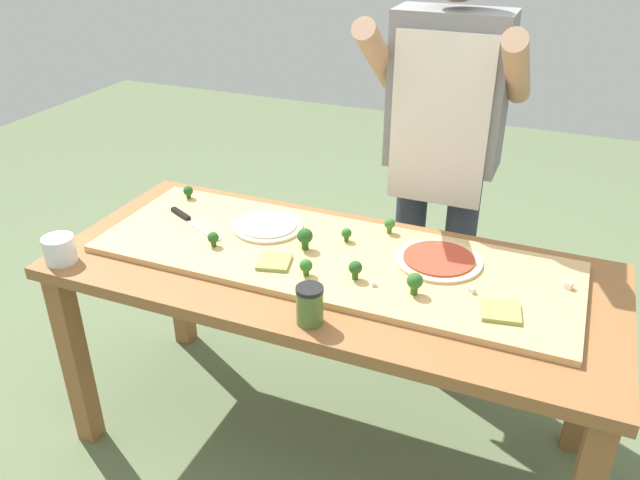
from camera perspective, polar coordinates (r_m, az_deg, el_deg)
The scene contains 22 objects.
ground_plane at distance 2.49m, azimuth 0.81°, elevation -17.33°, with size 8.00×8.00×0.00m, color #60704C.
prep_table at distance 2.07m, azimuth 0.93°, elevation -4.67°, with size 1.77×0.76×0.75m.
cutting_board at distance 2.05m, azimuth 1.01°, elevation -1.52°, with size 1.54×0.52×0.02m, color tan.
chefs_knife at distance 2.30m, azimuth -11.63°, elevation 1.80°, with size 0.28×0.15×0.02m.
pizza_whole_tomato_red at distance 2.04m, azimuth 10.52°, elevation -1.74°, with size 0.27×0.27×0.02m.
pizza_whole_white_garlic at distance 2.21m, azimuth -4.66°, elevation 1.23°, with size 0.24×0.24×0.02m.
pizza_slice_near_left at distance 2.00m, azimuth -4.11°, elevation -1.99°, with size 0.10×0.10×0.01m, color #899E4C.
pizza_slice_near_right at distance 1.84m, azimuth 15.81°, elevation -6.12°, with size 0.11×0.11×0.01m, color #899E4C.
broccoli_floret_center_right at distance 2.11m, azimuth -9.49°, elevation 0.17°, with size 0.04×0.04×0.05m.
broccoli_floret_front_right at distance 1.85m, azimuth 8.43°, elevation -3.69°, with size 0.05×0.05×0.07m.
broccoli_floret_center_left at distance 2.47m, azimuth -11.65°, elevation 4.27°, with size 0.04×0.04×0.05m.
broccoli_floret_back_mid at distance 1.92m, azimuth -1.25°, elevation -2.34°, with size 0.04×0.04×0.05m.
broccoli_floret_back_right at distance 1.90m, azimuth 3.16°, elevation -2.54°, with size 0.04×0.04×0.06m.
broccoli_floret_front_mid at distance 2.11m, azimuth 2.29°, elevation 0.59°, with size 0.03×0.03×0.05m.
broccoli_floret_back_left at distance 2.17m, azimuth 6.22°, elevation 1.41°, with size 0.04×0.04×0.05m.
broccoli_floret_front_left at distance 2.06m, azimuth -1.34°, elevation 0.28°, with size 0.05×0.05×0.07m.
cheese_crumble_a at distance 1.90m, azimuth 13.39°, elevation -4.37°, with size 0.02×0.02×0.02m, color silver.
cheese_crumble_b at distance 1.89m, azimuth 4.82°, elevation -3.91°, with size 0.01×0.01×0.01m, color silver.
cheese_crumble_c at distance 2.01m, azimuth 21.28°, elevation -3.76°, with size 0.02×0.02×0.02m, color silver.
flour_cup at distance 2.19m, azimuth -22.15°, elevation -0.90°, with size 0.10×0.10×0.09m.
sauce_jar at distance 1.74m, azimuth -0.92°, elevation -5.82°, with size 0.08×0.08×0.11m.
cook_center at distance 2.40m, azimuth 10.90°, elevation 8.76°, with size 0.54×0.39×1.67m.
Camera 1 is at (0.64, -1.62, 1.78)m, focal length 35.96 mm.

